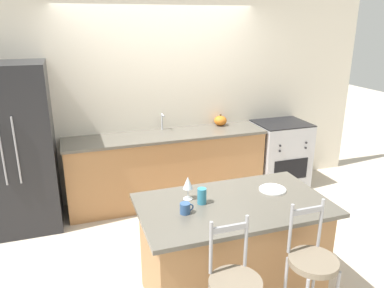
{
  "coord_description": "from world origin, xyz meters",
  "views": [
    {
      "loc": [
        -1.14,
        -4.11,
        2.32
      ],
      "look_at": [
        0.02,
        -0.64,
        1.1
      ],
      "focal_mm": 35.0,
      "sensor_mm": 36.0,
      "label": 1
    }
  ],
  "objects": [
    {
      "name": "bar_stool_far",
      "position": [
        0.36,
        -2.28,
        0.6
      ],
      "size": [
        0.34,
        0.34,
        1.13
      ],
      "color": "#99999E",
      "rests_on": "ground_plane"
    },
    {
      "name": "oven_range",
      "position": [
        1.67,
        0.31,
        0.47
      ],
      "size": [
        0.72,
        0.64,
        0.95
      ],
      "color": "#B7B7BC",
      "rests_on": "ground_plane"
    },
    {
      "name": "wine_glass",
      "position": [
        -0.28,
        -1.43,
        1.05
      ],
      "size": [
        0.08,
        0.08,
        0.2
      ],
      "color": "white",
      "rests_on": "kitchen_island"
    },
    {
      "name": "pumpkin_decoration",
      "position": [
        0.81,
        0.5,
        1.0
      ],
      "size": [
        0.17,
        0.17,
        0.16
      ],
      "color": "orange",
      "rests_on": "back_counter"
    },
    {
      "name": "kitchen_island",
      "position": [
        0.05,
        -1.62,
        0.46
      ],
      "size": [
        1.55,
        0.89,
        0.9
      ],
      "color": "#A87547",
      "rests_on": "ground_plane"
    },
    {
      "name": "ground_plane",
      "position": [
        0.0,
        0.0,
        0.0
      ],
      "size": [
        18.0,
        18.0,
        0.0
      ],
      "primitive_type": "plane",
      "color": "beige"
    },
    {
      "name": "back_counter",
      "position": [
        0.0,
        0.35,
        0.47
      ],
      "size": [
        2.58,
        0.62,
        0.94
      ],
      "color": "#A87547",
      "rests_on": "ground_plane"
    },
    {
      "name": "dinner_plate",
      "position": [
        0.47,
        -1.51,
        0.91
      ],
      "size": [
        0.24,
        0.24,
        0.02
      ],
      "color": "white",
      "rests_on": "kitchen_island"
    },
    {
      "name": "sink_faucet",
      "position": [
        0.0,
        0.53,
        1.07
      ],
      "size": [
        0.02,
        0.13,
        0.22
      ],
      "color": "#ADAFB5",
      "rests_on": "back_counter"
    },
    {
      "name": "wall_back",
      "position": [
        0.0,
        0.64,
        1.35
      ],
      "size": [
        6.0,
        0.07,
        2.7
      ],
      "color": "beige",
      "rests_on": "ground_plane"
    },
    {
      "name": "tumbler_cup",
      "position": [
        -0.2,
        -1.54,
        0.97
      ],
      "size": [
        0.07,
        0.07,
        0.13
      ],
      "color": "teal",
      "rests_on": "kitchen_island"
    },
    {
      "name": "refrigerator",
      "position": [
        -1.77,
        0.26,
        0.95
      ],
      "size": [
        0.85,
        0.74,
        1.9
      ],
      "color": "#232326",
      "rests_on": "ground_plane"
    },
    {
      "name": "coffee_mug",
      "position": [
        -0.38,
        -1.66,
        0.95
      ],
      "size": [
        0.11,
        0.08,
        0.09
      ],
      "color": "#335689",
      "rests_on": "kitchen_island"
    }
  ]
}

